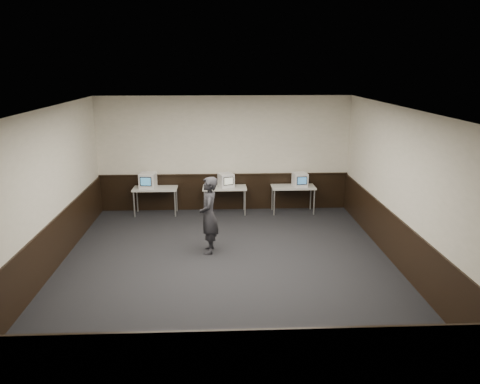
# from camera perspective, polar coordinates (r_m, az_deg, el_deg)

# --- Properties ---
(floor) EXTENTS (8.00, 8.00, 0.00)m
(floor) POSITION_cam_1_polar(r_m,az_deg,el_deg) (9.70, -1.57, -9.10)
(floor) COLOR black
(floor) RESTS_ON ground
(ceiling) EXTENTS (8.00, 8.00, 0.00)m
(ceiling) POSITION_cam_1_polar(r_m,az_deg,el_deg) (8.87, -1.72, 10.08)
(ceiling) COLOR white
(ceiling) RESTS_ON back_wall
(back_wall) EXTENTS (7.00, 0.00, 7.00)m
(back_wall) POSITION_cam_1_polar(r_m,az_deg,el_deg) (13.06, -1.95, 4.66)
(back_wall) COLOR beige
(back_wall) RESTS_ON ground
(front_wall) EXTENTS (7.00, 0.00, 7.00)m
(front_wall) POSITION_cam_1_polar(r_m,az_deg,el_deg) (5.40, -0.89, -11.13)
(front_wall) COLOR beige
(front_wall) RESTS_ON ground
(left_wall) EXTENTS (0.00, 8.00, 8.00)m
(left_wall) POSITION_cam_1_polar(r_m,az_deg,el_deg) (9.76, -22.66, -0.19)
(left_wall) COLOR beige
(left_wall) RESTS_ON ground
(right_wall) EXTENTS (0.00, 8.00, 8.00)m
(right_wall) POSITION_cam_1_polar(r_m,az_deg,el_deg) (9.85, 19.16, 0.30)
(right_wall) COLOR beige
(right_wall) RESTS_ON ground
(wainscot_back) EXTENTS (6.98, 0.04, 1.00)m
(wainscot_back) POSITION_cam_1_polar(r_m,az_deg,el_deg) (13.29, -1.90, -0.02)
(wainscot_back) COLOR black
(wainscot_back) RESTS_ON back_wall
(wainscot_front) EXTENTS (6.98, 0.04, 1.00)m
(wainscot_front) POSITION_cam_1_polar(r_m,az_deg,el_deg) (5.99, -0.85, -20.51)
(wainscot_front) COLOR black
(wainscot_front) RESTS_ON front_wall
(wainscot_left) EXTENTS (0.04, 7.98, 1.00)m
(wainscot_left) POSITION_cam_1_polar(r_m,az_deg,el_deg) (10.08, -21.92, -6.23)
(wainscot_left) COLOR black
(wainscot_left) RESTS_ON left_wall
(wainscot_right) EXTENTS (0.04, 7.98, 1.00)m
(wainscot_right) POSITION_cam_1_polar(r_m,az_deg,el_deg) (10.17, 18.52, -5.70)
(wainscot_right) COLOR black
(wainscot_right) RESTS_ON right_wall
(wainscot_rail) EXTENTS (6.98, 0.06, 0.04)m
(wainscot_rail) POSITION_cam_1_polar(r_m,az_deg,el_deg) (13.14, -1.92, 2.14)
(wainscot_rail) COLOR black
(wainscot_rail) RESTS_ON wainscot_back
(desk_left) EXTENTS (1.20, 0.60, 0.75)m
(desk_left) POSITION_cam_1_polar(r_m,az_deg,el_deg) (12.99, -10.29, 0.20)
(desk_left) COLOR #BCBCB7
(desk_left) RESTS_ON ground
(desk_center) EXTENTS (1.20, 0.60, 0.75)m
(desk_center) POSITION_cam_1_polar(r_m,az_deg,el_deg) (12.87, -1.89, 0.30)
(desk_center) COLOR #BCBCB7
(desk_center) RESTS_ON ground
(desk_right) EXTENTS (1.20, 0.60, 0.75)m
(desk_right) POSITION_cam_1_polar(r_m,az_deg,el_deg) (13.03, 6.49, 0.40)
(desk_right) COLOR #BCBCB7
(desk_right) RESTS_ON ground
(emac_left) EXTENTS (0.46, 0.49, 0.42)m
(emac_left) POSITION_cam_1_polar(r_m,az_deg,el_deg) (12.96, -11.17, 1.40)
(emac_left) COLOR white
(emac_left) RESTS_ON desk_left
(emac_center) EXTENTS (0.48, 0.49, 0.37)m
(emac_center) POSITION_cam_1_polar(r_m,az_deg,el_deg) (12.85, -1.71, 1.46)
(emac_center) COLOR white
(emac_center) RESTS_ON desk_center
(emac_right) EXTENTS (0.42, 0.44, 0.38)m
(emac_right) POSITION_cam_1_polar(r_m,az_deg,el_deg) (12.99, 7.32, 1.51)
(emac_right) COLOR white
(emac_right) RESTS_ON desk_right
(person) EXTENTS (0.41, 0.62, 1.70)m
(person) POSITION_cam_1_polar(r_m,az_deg,el_deg) (10.16, -3.82, -2.84)
(person) COLOR #242429
(person) RESTS_ON ground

